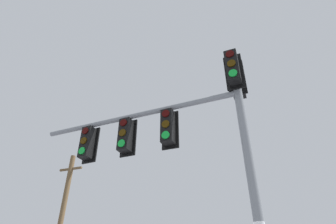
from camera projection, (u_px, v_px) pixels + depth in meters
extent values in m
cylinder|color=gray|center=(255.00, 197.00, 5.36)|extent=(0.20, 0.20, 5.89)
cylinder|color=gray|center=(134.00, 116.00, 7.57)|extent=(2.98, 4.89, 0.14)
cube|color=black|center=(233.00, 68.00, 6.72)|extent=(0.41, 0.41, 0.90)
cube|color=black|center=(234.00, 72.00, 6.86)|extent=(0.26, 0.40, 1.04)
cylinder|color=#360503|center=(230.00, 54.00, 6.75)|extent=(0.13, 0.19, 0.20)
cylinder|color=#3C2703|center=(231.00, 63.00, 6.59)|extent=(0.13, 0.19, 0.20)
cylinder|color=green|center=(233.00, 73.00, 6.44)|extent=(0.13, 0.19, 0.20)
cube|color=black|center=(237.00, 82.00, 7.20)|extent=(0.41, 0.41, 0.90)
cube|color=black|center=(236.00, 78.00, 7.06)|extent=(0.26, 0.40, 1.04)
cylinder|color=#360503|center=(237.00, 77.00, 7.48)|extent=(0.13, 0.19, 0.20)
cylinder|color=#3C2703|center=(238.00, 86.00, 7.32)|extent=(0.13, 0.19, 0.20)
cylinder|color=green|center=(240.00, 95.00, 7.17)|extent=(0.13, 0.19, 0.20)
cube|color=black|center=(168.00, 127.00, 6.95)|extent=(0.41, 0.41, 0.90)
cube|color=black|center=(170.00, 130.00, 7.09)|extent=(0.27, 0.39, 1.04)
cylinder|color=#360503|center=(166.00, 113.00, 6.98)|extent=(0.13, 0.19, 0.20)
cylinder|color=#3C2703|center=(166.00, 124.00, 6.82)|extent=(0.13, 0.19, 0.20)
cylinder|color=green|center=(166.00, 135.00, 6.66)|extent=(0.13, 0.19, 0.20)
cube|color=black|center=(126.00, 135.00, 7.34)|extent=(0.41, 0.41, 0.90)
cube|color=black|center=(129.00, 138.00, 7.47)|extent=(0.26, 0.40, 1.04)
cylinder|color=#360503|center=(123.00, 123.00, 7.37)|extent=(0.13, 0.19, 0.20)
cylinder|color=#3C2703|center=(122.00, 133.00, 7.21)|extent=(0.13, 0.19, 0.20)
cylinder|color=green|center=(121.00, 143.00, 7.05)|extent=(0.13, 0.19, 0.20)
cube|color=black|center=(87.00, 143.00, 7.72)|extent=(0.41, 0.41, 0.90)
cube|color=black|center=(91.00, 145.00, 7.85)|extent=(0.24, 0.41, 1.04)
cylinder|color=#360503|center=(85.00, 131.00, 7.76)|extent=(0.12, 0.19, 0.20)
cylinder|color=#3C2703|center=(84.00, 141.00, 7.60)|extent=(0.12, 0.19, 0.20)
cylinder|color=green|center=(82.00, 151.00, 7.44)|extent=(0.12, 0.19, 0.20)
cube|color=brown|center=(71.00, 169.00, 17.85)|extent=(0.99, 1.40, 0.12)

